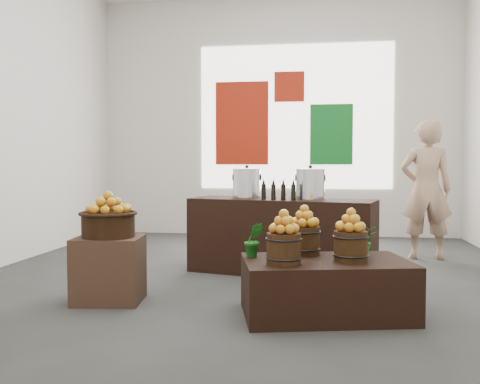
# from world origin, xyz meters

# --- Properties ---
(ground) EXTENTS (7.00, 7.00, 0.00)m
(ground) POSITION_xyz_m (0.00, 0.00, 0.00)
(ground) COLOR #3B3B38
(ground) RESTS_ON ground
(back_wall) EXTENTS (6.00, 0.04, 4.00)m
(back_wall) POSITION_xyz_m (0.00, 3.50, 2.00)
(back_wall) COLOR silver
(back_wall) RESTS_ON ground
(back_opening) EXTENTS (3.20, 0.02, 2.40)m
(back_opening) POSITION_xyz_m (0.30, 3.48, 2.00)
(back_opening) COLOR white
(back_opening) RESTS_ON back_wall
(deco_red_left) EXTENTS (0.90, 0.04, 1.40)m
(deco_red_left) POSITION_xyz_m (-0.60, 3.47, 1.90)
(deco_red_left) COLOR #9E1E0C
(deco_red_left) RESTS_ON back_wall
(deco_green_right) EXTENTS (0.70, 0.04, 1.00)m
(deco_green_right) POSITION_xyz_m (0.90, 3.47, 1.70)
(deco_green_right) COLOR #106820
(deco_green_right) RESTS_ON back_wall
(deco_red_upper) EXTENTS (0.50, 0.04, 0.50)m
(deco_red_upper) POSITION_xyz_m (0.20, 3.47, 2.50)
(deco_red_upper) COLOR #9E1E0C
(deco_red_upper) RESTS_ON back_wall
(crate) EXTENTS (0.62, 0.53, 0.57)m
(crate) POSITION_xyz_m (-1.14, -1.13, 0.29)
(crate) COLOR brown
(crate) RESTS_ON ground
(wicker_basket) EXTENTS (0.46, 0.46, 0.21)m
(wicker_basket) POSITION_xyz_m (-1.14, -1.13, 0.68)
(wicker_basket) COLOR black
(wicker_basket) RESTS_ON crate
(apples_in_basket) EXTENTS (0.36, 0.36, 0.19)m
(apples_in_basket) POSITION_xyz_m (-1.14, -1.13, 0.87)
(apples_in_basket) COLOR #AB0510
(apples_in_basket) RESTS_ON wicker_basket
(display_table) EXTENTS (1.44, 1.06, 0.45)m
(display_table) POSITION_xyz_m (0.74, -1.30, 0.22)
(display_table) COLOR black
(display_table) RESTS_ON ground
(apple_bucket_front_left) EXTENTS (0.26, 0.26, 0.24)m
(apple_bucket_front_left) POSITION_xyz_m (0.42, -1.55, 0.57)
(apple_bucket_front_left) COLOR #36200E
(apple_bucket_front_left) RESTS_ON display_table
(apples_in_bucket_front_left) EXTENTS (0.19, 0.19, 0.17)m
(apples_in_bucket_front_left) POSITION_xyz_m (0.42, -1.55, 0.78)
(apples_in_bucket_front_left) COLOR #AB0510
(apples_in_bucket_front_left) RESTS_ON apple_bucket_front_left
(apple_bucket_front_right) EXTENTS (0.26, 0.26, 0.24)m
(apple_bucket_front_right) POSITION_xyz_m (0.93, -1.36, 0.57)
(apple_bucket_front_right) COLOR #36200E
(apple_bucket_front_right) RESTS_ON display_table
(apples_in_bucket_front_right) EXTENTS (0.19, 0.19, 0.17)m
(apples_in_bucket_front_right) POSITION_xyz_m (0.93, -1.36, 0.78)
(apples_in_bucket_front_right) COLOR #AB0510
(apples_in_bucket_front_right) RESTS_ON apple_bucket_front_right
(apple_bucket_rear) EXTENTS (0.26, 0.26, 0.24)m
(apple_bucket_rear) POSITION_xyz_m (0.56, -1.09, 0.57)
(apple_bucket_rear) COLOR #36200E
(apple_bucket_rear) RESTS_ON display_table
(apples_in_bucket_rear) EXTENTS (0.19, 0.19, 0.17)m
(apples_in_bucket_rear) POSITION_xyz_m (0.56, -1.09, 0.78)
(apples_in_bucket_rear) COLOR #AB0510
(apples_in_bucket_rear) RESTS_ON apple_bucket_rear
(herb_garnish_right) EXTENTS (0.25, 0.22, 0.25)m
(herb_garnish_right) POSITION_xyz_m (1.05, -1.04, 0.57)
(herb_garnish_right) COLOR #146217
(herb_garnish_right) RESTS_ON display_table
(herb_garnish_left) EXTENTS (0.18, 0.16, 0.28)m
(herb_garnish_left) POSITION_xyz_m (0.16, -1.27, 0.59)
(herb_garnish_left) COLOR #146217
(herb_garnish_left) RESTS_ON display_table
(counter) EXTENTS (2.12, 1.12, 0.83)m
(counter) POSITION_xyz_m (0.28, 0.31, 0.41)
(counter) COLOR black
(counter) RESTS_ON ground
(stock_pot_left) EXTENTS (0.31, 0.31, 0.31)m
(stock_pot_left) POSITION_xyz_m (-0.12, 0.41, 0.98)
(stock_pot_left) COLOR silver
(stock_pot_left) RESTS_ON counter
(stock_pot_center) EXTENTS (0.31, 0.31, 0.31)m
(stock_pot_center) POSITION_xyz_m (0.59, 0.23, 0.98)
(stock_pot_center) COLOR silver
(stock_pot_center) RESTS_ON counter
(oil_cruets) EXTENTS (0.30, 0.13, 0.23)m
(oil_cruets) POSITION_xyz_m (0.23, 0.11, 0.94)
(oil_cruets) COLOR black
(oil_cruets) RESTS_ON counter
(shopper) EXTENTS (0.65, 0.42, 1.77)m
(shopper) POSITION_xyz_m (2.04, 1.46, 0.88)
(shopper) COLOR tan
(shopper) RESTS_ON ground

